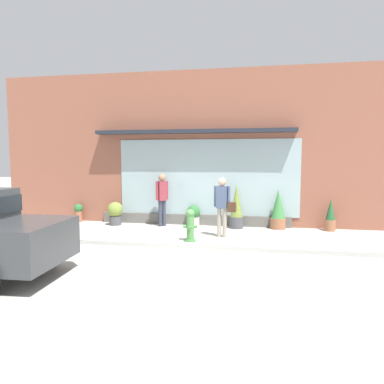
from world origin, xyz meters
name	(u,v)px	position (x,y,z in m)	size (l,w,h in m)	color
ground_plane	(174,245)	(0.00, 0.00, 0.00)	(60.00, 60.00, 0.00)	#B2AFA8
curb_strip	(172,245)	(0.00, -0.20, 0.06)	(14.00, 0.24, 0.12)	#B2B2AD
storefront	(195,150)	(0.01, 3.19, 2.55)	(14.00, 0.81, 5.20)	#935642
fire_hydrant	(190,225)	(0.33, 0.54, 0.45)	(0.38, 0.34, 0.89)	#4C8C47
pedestrian_with_handbag	(223,203)	(1.16, 1.21, 1.00)	(0.65, 0.30, 1.71)	#9E9384
pedestrian_passerby	(162,196)	(-0.99, 2.53, 1.03)	(0.36, 0.33, 1.75)	#333847
potted_plant_window_center	(115,212)	(-2.62, 2.43, 0.43)	(0.52, 0.52, 0.79)	#4C4C51
potted_plant_corner_tall	(278,210)	(2.80, 2.77, 0.61)	(0.49, 0.49, 1.27)	#9E6042
potted_plant_window_left	(78,212)	(-4.17, 2.81, 0.36)	(0.31, 0.31, 0.64)	#9E6042
potted_plant_doorstep	(193,215)	(0.03, 2.77, 0.36)	(0.45, 0.45, 0.69)	#B7B2A3
potted_plant_by_entrance	(330,216)	(4.39, 2.70, 0.48)	(0.32, 0.32, 1.00)	#9E6042
potted_plant_low_front	(236,207)	(1.47, 2.62, 0.68)	(0.44, 0.44, 1.42)	#4C4C51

